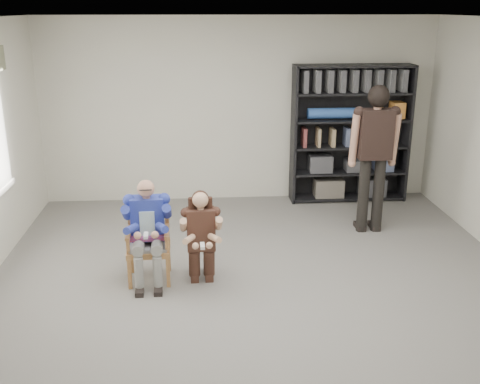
{
  "coord_description": "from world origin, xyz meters",
  "views": [
    {
      "loc": [
        -0.62,
        -5.01,
        2.92
      ],
      "look_at": [
        -0.2,
        0.6,
        1.05
      ],
      "focal_mm": 42.0,
      "sensor_mm": 36.0,
      "label": 1
    }
  ],
  "objects_px": {
    "kneeling_woman": "(201,238)",
    "bookshelf": "(350,134)",
    "seated_man": "(148,231)",
    "armchair": "(149,242)",
    "standing_man": "(373,161)"
  },
  "relations": [
    {
      "from": "kneeling_woman",
      "to": "bookshelf",
      "type": "bearing_deg",
      "value": 47.3
    },
    {
      "from": "seated_man",
      "to": "bookshelf",
      "type": "height_order",
      "value": "bookshelf"
    },
    {
      "from": "bookshelf",
      "to": "kneeling_woman",
      "type": "bearing_deg",
      "value": -130.92
    },
    {
      "from": "kneeling_woman",
      "to": "seated_man",
      "type": "bearing_deg",
      "value": 166.53
    },
    {
      "from": "armchair",
      "to": "kneeling_woman",
      "type": "relative_size",
      "value": 0.84
    },
    {
      "from": "armchair",
      "to": "kneeling_woman",
      "type": "distance_m",
      "value": 0.6
    },
    {
      "from": "armchair",
      "to": "standing_man",
      "type": "xyz_separation_m",
      "value": [
        2.86,
        1.24,
        0.53
      ]
    },
    {
      "from": "bookshelf",
      "to": "seated_man",
      "type": "bearing_deg",
      "value": -138.61
    },
    {
      "from": "seated_man",
      "to": "bookshelf",
      "type": "relative_size",
      "value": 0.56
    },
    {
      "from": "seated_man",
      "to": "kneeling_woman",
      "type": "bearing_deg",
      "value": -13.47
    },
    {
      "from": "kneeling_woman",
      "to": "standing_man",
      "type": "relative_size",
      "value": 0.54
    },
    {
      "from": "seated_man",
      "to": "armchair",
      "type": "bearing_deg",
      "value": 0.0
    },
    {
      "from": "standing_man",
      "to": "armchair",
      "type": "bearing_deg",
      "value": -156.75
    },
    {
      "from": "bookshelf",
      "to": "standing_man",
      "type": "height_order",
      "value": "bookshelf"
    },
    {
      "from": "armchair",
      "to": "bookshelf",
      "type": "xyz_separation_m",
      "value": [
        2.9,
        2.56,
        0.6
      ]
    }
  ]
}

